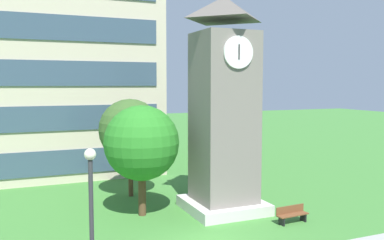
% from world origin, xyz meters
% --- Properties ---
extents(clock_tower, '(4.20, 4.20, 12.06)m').
position_xyz_m(clock_tower, '(3.06, 4.50, 5.45)').
color(clock_tower, slate).
rests_on(clock_tower, ground).
extents(park_bench, '(1.83, 0.62, 0.88)m').
position_xyz_m(park_bench, '(5.37, 1.17, 0.46)').
color(park_bench, brown).
rests_on(park_bench, ground).
extents(street_lamp, '(0.36, 0.36, 5.31)m').
position_xyz_m(street_lamp, '(-5.68, -3.72, 3.34)').
color(street_lamp, '#333338').
rests_on(street_lamp, ground).
extents(tree_streetside, '(4.00, 4.00, 6.31)m').
position_xyz_m(tree_streetside, '(-1.08, 9.56, 4.29)').
color(tree_streetside, '#513823').
rests_on(tree_streetside, ground).
extents(tree_by_building, '(4.14, 4.14, 6.11)m').
position_xyz_m(tree_by_building, '(-1.49, 5.45, 4.02)').
color(tree_by_building, '#513823').
rests_on(tree_by_building, ground).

